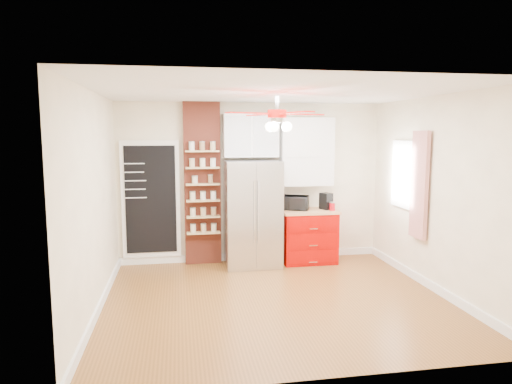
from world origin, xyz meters
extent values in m
plane|color=brown|center=(0.00, 0.00, 0.00)|extent=(4.50, 4.50, 0.00)
plane|color=white|center=(0.00, 0.00, 2.70)|extent=(4.50, 4.50, 0.00)
cube|color=#FFF2CD|center=(0.00, 2.00, 1.35)|extent=(4.50, 0.02, 2.70)
cube|color=#FFF2CD|center=(0.00, -2.00, 1.35)|extent=(4.50, 0.02, 2.70)
cube|color=#FFF2CD|center=(-2.25, 0.00, 1.35)|extent=(0.02, 4.00, 2.70)
cube|color=#FFF2CD|center=(2.25, 0.00, 1.35)|extent=(0.02, 4.00, 2.70)
cube|color=white|center=(-1.70, 1.97, 1.10)|extent=(0.95, 0.04, 1.95)
cube|color=black|center=(-1.70, 1.95, 1.10)|extent=(0.82, 0.02, 1.78)
cube|color=brown|center=(-0.85, 1.92, 1.35)|extent=(0.60, 0.16, 2.70)
cube|color=#B6B6BB|center=(-0.05, 1.63, 0.88)|extent=(0.90, 0.70, 1.75)
cube|color=white|center=(-0.05, 1.82, 2.15)|extent=(0.90, 0.35, 0.70)
cube|color=#AB0300|center=(0.92, 1.68, 0.43)|extent=(0.90, 0.60, 0.86)
cube|color=tan|center=(0.92, 1.68, 0.88)|extent=(0.94, 0.64, 0.04)
cube|color=white|center=(0.92, 1.85, 1.88)|extent=(0.90, 0.30, 1.15)
cube|color=white|center=(2.23, 0.90, 1.55)|extent=(0.04, 0.75, 1.05)
cube|color=red|center=(2.18, 0.35, 1.45)|extent=(0.06, 0.40, 1.55)
cylinder|color=silver|center=(0.00, 0.00, 2.55)|extent=(0.05, 0.05, 0.20)
cylinder|color=#B5120B|center=(0.00, 0.00, 2.43)|extent=(0.24, 0.24, 0.10)
sphere|color=white|center=(0.00, 0.00, 2.27)|extent=(0.13, 0.13, 0.13)
imported|color=black|center=(0.71, 1.73, 1.02)|extent=(0.51, 0.43, 0.24)
cube|color=black|center=(1.23, 1.69, 1.04)|extent=(0.21, 0.24, 0.28)
cylinder|color=#B30913|center=(1.29, 1.54, 0.97)|extent=(0.12, 0.12, 0.13)
cylinder|color=red|center=(1.26, 1.69, 0.97)|extent=(0.13, 0.13, 0.15)
cylinder|color=beige|center=(-0.98, 1.76, 1.43)|extent=(0.12, 0.12, 0.12)
cylinder|color=olive|center=(-0.72, 1.80, 1.44)|extent=(0.11, 0.11, 0.13)
camera|label=1|loc=(-1.24, -5.68, 2.19)|focal=32.00mm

